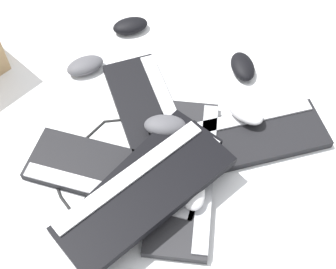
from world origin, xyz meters
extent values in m
plane|color=white|center=(0.00, 0.00, 0.00)|extent=(3.20, 3.20, 0.00)
cube|color=black|center=(0.07, 0.05, 0.01)|extent=(0.44, 0.17, 0.02)
cube|color=silver|center=(0.07, -0.01, 0.03)|extent=(0.42, 0.05, 0.01)
cube|color=black|center=(-0.06, 0.18, 0.01)|extent=(0.37, 0.45, 0.02)
cube|color=silver|center=(-0.11, 0.21, 0.03)|extent=(0.26, 0.37, 0.01)
cube|color=#232326|center=(-0.11, 0.01, 0.01)|extent=(0.46, 0.31, 0.02)
cube|color=#B2B5BA|center=(-0.14, -0.04, 0.03)|extent=(0.40, 0.20, 0.01)
cube|color=black|center=(-0.06, -0.17, 0.01)|extent=(0.16, 0.44, 0.02)
cube|color=silver|center=(-0.01, -0.17, 0.03)|extent=(0.05, 0.42, 0.01)
cube|color=black|center=(-0.13, 0.12, 0.04)|extent=(0.36, 0.45, 0.02)
cube|color=silver|center=(-0.18, 0.09, 0.06)|extent=(0.26, 0.37, 0.01)
cube|color=black|center=(-0.17, 0.12, 0.07)|extent=(0.32, 0.46, 0.02)
cube|color=silver|center=(-0.12, 0.15, 0.09)|extent=(0.21, 0.40, 0.01)
ellipsoid|color=black|center=(0.17, -0.26, 0.02)|extent=(0.12, 0.08, 0.04)
ellipsoid|color=#4C4C51|center=(0.31, 0.18, 0.02)|extent=(0.08, 0.12, 0.04)
ellipsoid|color=black|center=(-0.15, 0.03, 0.05)|extent=(0.07, 0.11, 0.04)
ellipsoid|color=silver|center=(-0.18, 0.02, 0.05)|extent=(0.12, 0.08, 0.04)
ellipsoid|color=#4C4C51|center=(-0.18, 0.02, 0.05)|extent=(0.11, 0.13, 0.04)
ellipsoid|color=#4C4C51|center=(0.02, 0.02, 0.05)|extent=(0.10, 0.13, 0.04)
ellipsoid|color=silver|center=(0.00, -0.19, 0.05)|extent=(0.13, 0.11, 0.04)
ellipsoid|color=black|center=(0.43, 0.01, 0.02)|extent=(0.07, 0.11, 0.04)
cylinder|color=black|center=(-0.17, 0.28, 0.00)|extent=(0.06, 0.04, 0.01)
cylinder|color=black|center=(-0.11, 0.31, 0.00)|extent=(0.06, 0.03, 0.01)
cylinder|color=black|center=(-0.05, 0.32, 0.00)|extent=(0.07, 0.02, 0.01)
cylinder|color=black|center=(0.02, 0.29, 0.00)|extent=(0.07, 0.08, 0.01)
cylinder|color=black|center=(0.08, 0.21, 0.00)|extent=(0.07, 0.09, 0.01)
cylinder|color=black|center=(0.10, 0.14, 0.00)|extent=(0.02, 0.06, 0.01)
cylinder|color=black|center=(0.09, 0.08, 0.00)|extent=(0.02, 0.06, 0.01)
cylinder|color=black|center=(0.08, 0.00, 0.00)|extent=(0.02, 0.10, 0.01)
sphere|color=black|center=(-0.20, 0.26, 0.00)|extent=(0.01, 0.01, 0.01)
sphere|color=black|center=(-0.14, 0.30, 0.00)|extent=(0.01, 0.01, 0.01)
sphere|color=black|center=(-0.08, 0.32, 0.00)|extent=(0.01, 0.01, 0.01)
sphere|color=black|center=(-0.01, 0.33, 0.00)|extent=(0.01, 0.01, 0.01)
sphere|color=black|center=(0.05, 0.26, 0.00)|extent=(0.01, 0.01, 0.01)
sphere|color=black|center=(0.11, 0.17, 0.00)|extent=(0.01, 0.01, 0.01)
sphere|color=black|center=(0.10, 0.11, 0.00)|extent=(0.01, 0.01, 0.01)
sphere|color=black|center=(0.08, 0.05, 0.00)|extent=(0.01, 0.01, 0.01)
sphere|color=black|center=(0.08, -0.05, 0.00)|extent=(0.01, 0.01, 0.01)
camera|label=1|loc=(-0.65, 0.22, 1.04)|focal=50.00mm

